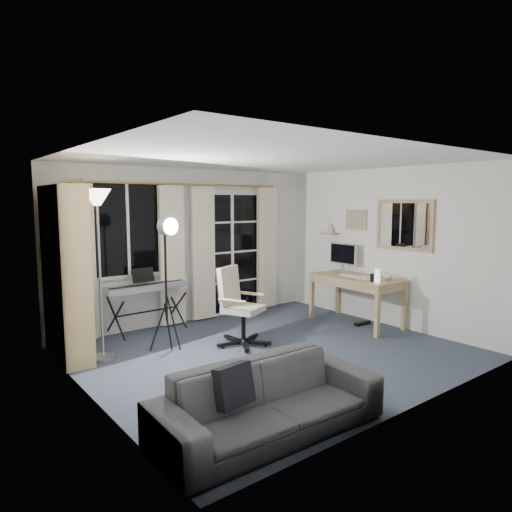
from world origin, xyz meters
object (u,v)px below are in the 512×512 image
at_px(bookshelf, 63,279).
at_px(studio_light, 167,242).
at_px(desk, 356,282).
at_px(sofa, 269,389).
at_px(torchiere_lamp, 98,223).
at_px(office_chair, 235,299).
at_px(mug, 388,276).
at_px(monitor, 343,255).
at_px(keyboard_piano, 146,288).

relative_size(bookshelf, studio_light, 1.20).
height_order(desk, sofa, sofa).
distance_m(torchiere_lamp, office_chair, 1.97).
distance_m(bookshelf, studio_light, 1.29).
bearing_deg(mug, office_chair, 158.83).
xyz_separation_m(bookshelf, office_chair, (1.96, -0.73, -0.37)).
bearing_deg(monitor, studio_light, 178.50).
relative_size(monitor, sofa, 0.27).
distance_m(bookshelf, torchiere_lamp, 0.78).
xyz_separation_m(studio_light, sofa, (-0.33, -2.38, -1.01)).
height_order(office_chair, mug, office_chair).
bearing_deg(torchiere_lamp, office_chair, -17.66).
distance_m(keyboard_piano, studio_light, 1.13).
bearing_deg(monitor, sofa, -145.50).
bearing_deg(studio_light, bookshelf, 145.29).
bearing_deg(keyboard_piano, sofa, -99.67).
bearing_deg(keyboard_piano, desk, -30.08).
relative_size(keyboard_piano, studio_light, 0.71).
bearing_deg(sofa, office_chair, 63.20).
relative_size(desk, mug, 11.51).
distance_m(bookshelf, office_chair, 2.13).
height_order(desk, monitor, monitor).
distance_m(bookshelf, desk, 4.16).
bearing_deg(mug, bookshelf, 159.15).
bearing_deg(monitor, torchiere_lamp, 175.55).
height_order(studio_light, mug, studio_light).
relative_size(bookshelf, desk, 1.47).
bearing_deg(keyboard_piano, office_chair, -59.33).
bearing_deg(studio_light, mug, -32.82).
bearing_deg(office_chair, torchiere_lamp, 137.81).
height_order(bookshelf, desk, bookshelf).
xyz_separation_m(desk, mug, (0.10, -0.50, 0.15)).
height_order(keyboard_piano, monitor, monitor).
bearing_deg(sofa, studio_light, 84.19).
bearing_deg(sofa, keyboard_piano, 84.64).
distance_m(office_chair, sofa, 2.42).
height_order(torchiere_lamp, keyboard_piano, torchiere_lamp).
relative_size(keyboard_piano, desk, 0.88).
bearing_deg(desk, mug, -77.33).
xyz_separation_m(studio_light, mug, (2.98, -1.10, -0.59)).
bearing_deg(monitor, office_chair, -175.61).
bearing_deg(studio_light, office_chair, -30.61).
xyz_separation_m(desk, monitor, (0.20, 0.45, 0.38)).
height_order(torchiere_lamp, monitor, torchiere_lamp).
relative_size(torchiere_lamp, monitor, 3.79).
bearing_deg(torchiere_lamp, desk, -12.99).
height_order(torchiere_lamp, office_chair, torchiere_lamp).
distance_m(bookshelf, mug, 4.40).
xyz_separation_m(keyboard_piano, desk, (2.78, -1.47, -0.02)).
bearing_deg(studio_light, torchiere_lamp, 150.34).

